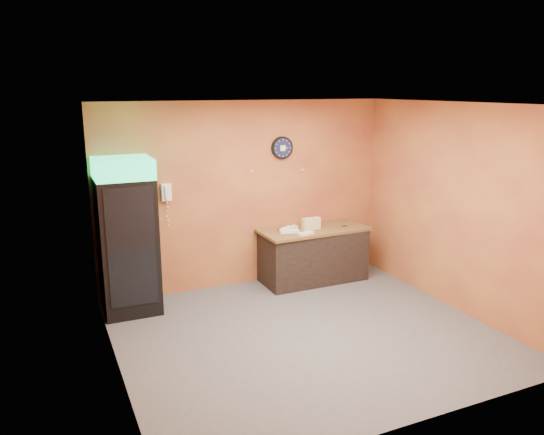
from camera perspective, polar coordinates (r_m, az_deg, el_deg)
floor at (r=6.76m, az=3.72°, el=-12.38°), size 4.50×4.50×0.00m
back_wall at (r=8.04m, az=-2.79°, el=2.48°), size 4.50×0.02×2.80m
left_wall at (r=5.60m, az=-16.86°, el=-3.19°), size 0.02×4.00×2.80m
right_wall at (r=7.57m, az=19.14°, el=1.00°), size 0.02×4.00×2.80m
ceiling at (r=6.06m, az=4.15°, el=12.08°), size 4.50×4.00×0.02m
beverage_cooler at (r=7.29m, az=-15.25°, el=-2.24°), size 0.74×0.76×2.10m
prep_counter at (r=8.38m, az=4.44°, el=-4.11°), size 1.62×0.72×0.81m
wall_clock at (r=8.14m, az=1.10°, el=7.51°), size 0.35×0.06×0.35m
wall_phone at (r=7.61m, az=-11.30°, el=2.67°), size 0.13×0.11×0.24m
butcher_paper at (r=8.26m, az=4.50°, el=-1.32°), size 1.71×0.80×0.04m
sub_roll_stack at (r=8.18m, az=4.25°, el=-0.66°), size 0.29×0.11×0.18m
wrapped_sandwich_left at (r=8.00m, az=1.88°, el=-1.49°), size 0.31×0.17×0.04m
wrapped_sandwich_mid at (r=7.90m, az=3.66°, el=-1.72°), size 0.26×0.16×0.04m
wrapped_sandwich_right at (r=8.16m, az=1.85°, el=-1.17°), size 0.33×0.25×0.04m
kitchen_tool at (r=8.21m, az=2.03°, el=-1.00°), size 0.06×0.06×0.06m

